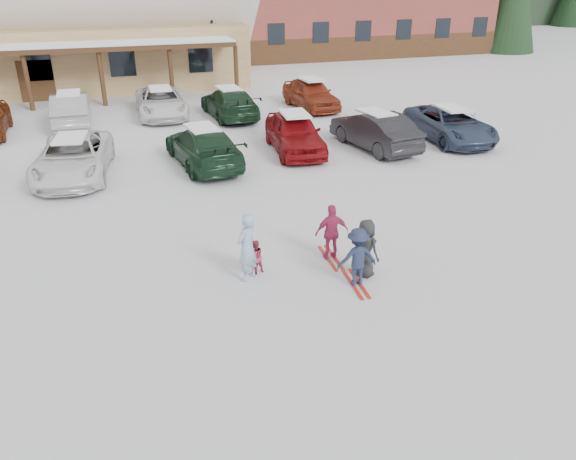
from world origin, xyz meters
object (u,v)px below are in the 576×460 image
object	(u,v)px
parked_car_3	(203,146)
toddler_red	(255,257)
adult_skier	(247,248)
parked_car_12	(311,94)
child_magenta	(332,232)
parked_car_11	(230,103)
bystander_dark	(365,248)
parked_car_2	(73,157)
parked_car_4	(295,133)
parked_car_6	(450,124)
parked_car_5	(375,130)
lamp_post	(212,30)
child_navy	(357,257)
parked_car_9	(71,109)
parked_car_10	(161,102)

from	to	relation	value
parked_car_3	toddler_red	bearing A→B (deg)	81.64
adult_skier	parked_car_12	world-z (taller)	adult_skier
child_magenta	parked_car_11	bearing A→B (deg)	-90.15
parked_car_11	parked_car_12	size ratio (longest dim) A/B	1.10
bystander_dark	parked_car_2	xyz separation A→B (m)	(-6.79, 9.53, -0.02)
parked_car_2	parked_car_3	world-z (taller)	parked_car_3
parked_car_12	parked_car_3	bearing A→B (deg)	-137.20
parked_car_4	parked_car_6	xyz separation A→B (m)	(6.81, -0.44, -0.08)
toddler_red	parked_car_5	distance (m)	11.14
lamp_post	child_navy	world-z (taller)	lamp_post
lamp_post	child_navy	distance (m)	25.46
adult_skier	toddler_red	distance (m)	0.53
parked_car_9	parked_car_11	bearing A→B (deg)	173.72
parked_car_3	parked_car_12	xyz separation A→B (m)	(6.92, 7.43, 0.04)
bystander_dark	toddler_red	bearing A→B (deg)	44.55
adult_skier	parked_car_9	distance (m)	16.93
bystander_dark	parked_car_6	xyz separation A→B (m)	(8.34, 9.52, -0.03)
parked_car_5	parked_car_11	xyz separation A→B (m)	(-4.48, 6.88, -0.04)
child_magenta	parked_car_3	size ratio (longest dim) A/B	0.30
parked_car_5	parked_car_12	distance (m)	7.45
bystander_dark	parked_car_6	world-z (taller)	bystander_dark
parked_car_2	child_magenta	bearing A→B (deg)	-46.25
child_magenta	bystander_dark	bearing A→B (deg)	115.90
child_navy	parked_car_9	xyz separation A→B (m)	(-6.68, 17.39, 0.03)
parked_car_9	child_magenta	bearing A→B (deg)	112.21
lamp_post	child_navy	size ratio (longest dim) A/B	3.96
parked_car_2	parked_car_4	distance (m)	8.33
lamp_post	toddler_red	bearing A→B (deg)	-98.71
parked_car_5	parked_car_10	distance (m)	11.15
child_navy	child_magenta	world-z (taller)	child_magenta
lamp_post	parked_car_6	distance (m)	17.17
child_navy	parked_car_2	xyz separation A→B (m)	(-6.42, 9.89, -0.01)
adult_skier	parked_car_10	world-z (taller)	adult_skier
lamp_post	parked_car_2	size ratio (longest dim) A/B	1.12
toddler_red	parked_car_12	distance (m)	17.47
parked_car_2	parked_car_5	bearing A→B (deg)	6.25
adult_skier	parked_car_6	distance (m)	14.17
lamp_post	parked_car_11	distance (m)	9.08
parked_car_11	parked_car_12	bearing A→B (deg)	-176.40
lamp_post	parked_car_12	distance (m)	9.16
parked_car_10	lamp_post	bearing A→B (deg)	62.39
child_navy	parked_car_4	distance (m)	10.49
parked_car_4	parked_car_6	distance (m)	6.83
child_navy	parked_car_9	distance (m)	18.63
adult_skier	child_navy	distance (m)	2.57
lamp_post	parked_car_5	size ratio (longest dim) A/B	1.26
child_navy	parked_car_2	bearing A→B (deg)	-52.59
lamp_post	parked_car_6	xyz separation A→B (m)	(7.14, -15.40, -2.56)
child_magenta	parked_car_5	bearing A→B (deg)	-119.40
adult_skier	child_navy	xyz separation A→B (m)	(2.35, -1.03, -0.12)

